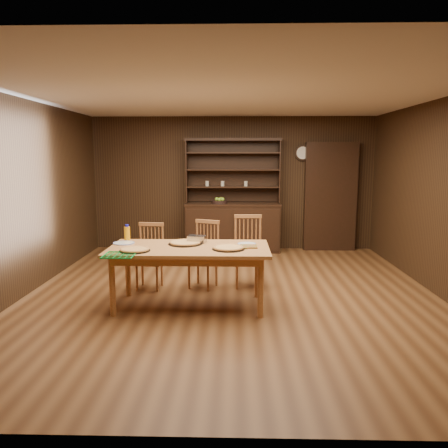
{
  "coord_description": "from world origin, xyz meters",
  "views": [
    {
      "loc": [
        0.05,
        -5.64,
        1.86
      ],
      "look_at": [
        -0.11,
        0.4,
        0.9
      ],
      "focal_mm": 35.0,
      "sensor_mm": 36.0,
      "label": 1
    }
  ],
  "objects_px": {
    "dining_table": "(189,253)",
    "chair_center": "(205,252)",
    "chair_right": "(248,248)",
    "juice_bottle": "(127,234)",
    "chair_left": "(150,254)",
    "china_hutch": "(233,221)"
  },
  "relations": [
    {
      "from": "china_hutch",
      "to": "chair_left",
      "type": "xyz_separation_m",
      "value": [
        -1.15,
        -2.42,
        -0.11
      ]
    },
    {
      "from": "china_hutch",
      "to": "chair_left",
      "type": "relative_size",
      "value": 2.37
    },
    {
      "from": "china_hutch",
      "to": "juice_bottle",
      "type": "distance_m",
      "value": 3.17
    },
    {
      "from": "chair_center",
      "to": "chair_right",
      "type": "relative_size",
      "value": 0.94
    },
    {
      "from": "china_hutch",
      "to": "chair_center",
      "type": "xyz_separation_m",
      "value": [
        -0.38,
        -2.36,
        -0.1
      ]
    },
    {
      "from": "chair_left",
      "to": "chair_right",
      "type": "distance_m",
      "value": 1.39
    },
    {
      "from": "dining_table",
      "to": "chair_right",
      "type": "height_order",
      "value": "chair_right"
    },
    {
      "from": "juice_bottle",
      "to": "chair_center",
      "type": "bearing_deg",
      "value": 27.16
    },
    {
      "from": "dining_table",
      "to": "chair_center",
      "type": "relative_size",
      "value": 2.05
    },
    {
      "from": "china_hutch",
      "to": "dining_table",
      "type": "relative_size",
      "value": 1.12
    },
    {
      "from": "chair_left",
      "to": "chair_center",
      "type": "bearing_deg",
      "value": 9.7
    },
    {
      "from": "china_hutch",
      "to": "chair_center",
      "type": "bearing_deg",
      "value": -99.18
    },
    {
      "from": "china_hutch",
      "to": "chair_right",
      "type": "height_order",
      "value": "china_hutch"
    },
    {
      "from": "chair_left",
      "to": "dining_table",
      "type": "bearing_deg",
      "value": -46.1
    },
    {
      "from": "dining_table",
      "to": "juice_bottle",
      "type": "height_order",
      "value": "juice_bottle"
    },
    {
      "from": "dining_table",
      "to": "chair_left",
      "type": "distance_m",
      "value": 1.02
    },
    {
      "from": "chair_left",
      "to": "juice_bottle",
      "type": "xyz_separation_m",
      "value": [
        -0.21,
        -0.43,
        0.37
      ]
    },
    {
      "from": "chair_left",
      "to": "chair_center",
      "type": "height_order",
      "value": "chair_center"
    },
    {
      "from": "chair_left",
      "to": "china_hutch",
      "type": "bearing_deg",
      "value": 69.35
    },
    {
      "from": "chair_left",
      "to": "chair_center",
      "type": "relative_size",
      "value": 0.97
    },
    {
      "from": "china_hutch",
      "to": "juice_bottle",
      "type": "height_order",
      "value": "china_hutch"
    },
    {
      "from": "dining_table",
      "to": "chair_right",
      "type": "xyz_separation_m",
      "value": [
        0.75,
        0.92,
        -0.14
      ]
    }
  ]
}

